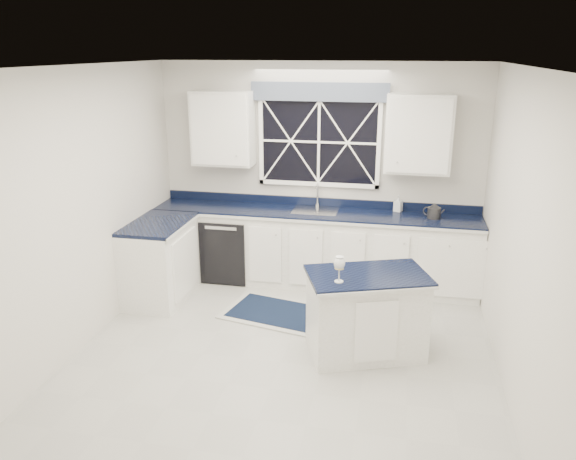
% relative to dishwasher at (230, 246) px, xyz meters
% --- Properties ---
extents(ground, '(4.50, 4.50, 0.00)m').
position_rel_dishwasher_xyz_m(ground, '(1.10, -1.95, -0.41)').
color(ground, '#A1A19D').
rests_on(ground, ground).
extents(back_wall, '(4.00, 0.10, 2.70)m').
position_rel_dishwasher_xyz_m(back_wall, '(1.10, 0.30, 0.94)').
color(back_wall, silver).
rests_on(back_wall, ground).
extents(base_cabinets, '(3.99, 1.60, 0.90)m').
position_rel_dishwasher_xyz_m(base_cabinets, '(0.77, -0.17, 0.04)').
color(base_cabinets, white).
rests_on(base_cabinets, ground).
extents(countertop, '(3.98, 0.64, 0.04)m').
position_rel_dishwasher_xyz_m(countertop, '(1.10, 0.00, 0.51)').
color(countertop, black).
rests_on(countertop, base_cabinets).
extents(dishwasher, '(0.60, 0.58, 0.82)m').
position_rel_dishwasher_xyz_m(dishwasher, '(0.00, 0.00, 0.00)').
color(dishwasher, black).
rests_on(dishwasher, ground).
extents(window, '(1.65, 0.09, 1.26)m').
position_rel_dishwasher_xyz_m(window, '(1.10, 0.25, 1.42)').
color(window, black).
rests_on(window, ground).
extents(upper_cabinets, '(3.10, 0.34, 0.90)m').
position_rel_dishwasher_xyz_m(upper_cabinets, '(1.10, 0.13, 1.49)').
color(upper_cabinets, white).
rests_on(upper_cabinets, ground).
extents(faucet, '(0.05, 0.20, 0.30)m').
position_rel_dishwasher_xyz_m(faucet, '(1.10, 0.19, 0.69)').
color(faucet, '#BDBDBF').
rests_on(faucet, countertop).
extents(island, '(1.27, 1.01, 0.83)m').
position_rel_dishwasher_xyz_m(island, '(1.86, -1.60, 0.01)').
color(island, white).
rests_on(island, ground).
extents(rug, '(1.41, 1.02, 0.02)m').
position_rel_dishwasher_xyz_m(rug, '(0.90, -0.96, -0.40)').
color(rug, '#AAAAA5').
rests_on(rug, ground).
extents(kettle, '(0.25, 0.20, 0.18)m').
position_rel_dishwasher_xyz_m(kettle, '(2.51, 0.01, 0.61)').
color(kettle, '#2F2F32').
rests_on(kettle, countertop).
extents(wine_glass, '(0.10, 0.10, 0.24)m').
position_rel_dishwasher_xyz_m(wine_glass, '(1.61, -1.84, 0.59)').
color(wine_glass, silver).
rests_on(wine_glass, island).
extents(soap_bottle, '(0.12, 0.12, 0.20)m').
position_rel_dishwasher_xyz_m(soap_bottle, '(2.10, 0.22, 0.63)').
color(soap_bottle, silver).
rests_on(soap_bottle, countertop).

